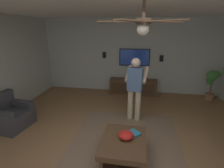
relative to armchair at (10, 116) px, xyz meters
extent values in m
plane|color=olive|center=(-0.75, -2.70, -0.28)|extent=(9.09, 9.09, 0.00)
cube|color=#B2B7AD|center=(3.09, -2.70, 1.07)|extent=(0.10, 6.61, 2.69)
cube|color=#7A604C|center=(-0.44, -2.85, -0.27)|extent=(3.13, 2.27, 0.01)
cube|color=#38383D|center=(-0.01, -0.04, -0.08)|extent=(0.90, 0.90, 0.40)
cube|color=#38383D|center=(0.31, -0.08, 0.00)|extent=(0.26, 0.81, 0.56)
cube|color=#513823|center=(-0.64, -2.85, 0.07)|extent=(1.00, 0.80, 0.10)
cylinder|color=#513823|center=(-0.22, -3.17, -0.13)|extent=(0.07, 0.07, 0.30)
cylinder|color=#513823|center=(-0.22, -2.53, -0.13)|extent=(0.07, 0.07, 0.30)
cylinder|color=#513823|center=(-1.06, -2.53, -0.13)|extent=(0.07, 0.07, 0.30)
cube|color=#452F1E|center=(-0.64, -2.85, -0.18)|extent=(0.88, 0.68, 0.03)
cube|color=#513823|center=(2.76, -2.86, 0.00)|extent=(0.44, 1.70, 0.55)
cube|color=#412C1C|center=(2.53, -2.86, 0.00)|extent=(0.01, 1.56, 0.39)
cube|color=black|center=(3.00, -2.86, 1.04)|extent=(0.05, 1.10, 0.62)
cube|color=blue|center=(2.97, -2.86, 1.04)|extent=(0.01, 1.04, 0.56)
cylinder|color=#C6B793|center=(0.82, -3.07, 0.13)|extent=(0.14, 0.14, 0.82)
cylinder|color=#C6B793|center=(0.86, -2.88, 0.13)|extent=(0.14, 0.14, 0.82)
cube|color=slate|center=(0.84, -2.97, 0.83)|extent=(0.28, 0.40, 0.58)
sphere|color=beige|center=(0.84, -2.97, 1.25)|extent=(0.22, 0.22, 0.22)
cylinder|color=beige|center=(0.98, -3.22, 0.92)|extent=(0.49, 0.18, 0.37)
cylinder|color=beige|center=(1.06, -2.79, 0.92)|extent=(0.49, 0.18, 0.37)
cube|color=white|center=(1.21, -3.05, 0.82)|extent=(0.05, 0.06, 0.16)
cylinder|color=#9E6B4C|center=(2.59, -5.45, -0.17)|extent=(0.27, 0.27, 0.23)
cylinder|color=brown|center=(2.59, -5.45, 0.13)|extent=(0.04, 0.04, 0.37)
sphere|color=#3D7F38|center=(2.68, -5.43, 0.34)|extent=(0.21, 0.21, 0.21)
sphere|color=#3D7F38|center=(2.54, -5.41, 0.58)|extent=(0.33, 0.33, 0.33)
sphere|color=#3D7F38|center=(2.62, -5.47, 0.59)|extent=(0.29, 0.29, 0.29)
sphere|color=#3D7F38|center=(2.60, -5.59, 0.62)|extent=(0.21, 0.21, 0.21)
ellipsoid|color=red|center=(-0.58, -2.89, 0.18)|extent=(0.27, 0.27, 0.12)
cube|color=white|center=(-0.39, -2.99, 0.13)|extent=(0.14, 0.13, 0.02)
cube|color=teal|center=(-0.42, -3.04, 0.14)|extent=(0.27, 0.27, 0.04)
sphere|color=gold|center=(2.79, -3.05, 0.38)|extent=(0.22, 0.22, 0.22)
cube|color=black|center=(3.01, -3.82, 1.03)|extent=(0.06, 0.12, 0.22)
cube|color=black|center=(3.01, -1.74, 1.10)|extent=(0.06, 0.12, 0.22)
cylinder|color=#4C3828|center=(-0.82, -3.09, 2.25)|extent=(0.04, 0.04, 0.28)
cylinder|color=#4C3828|center=(-0.82, -3.09, 2.11)|extent=(0.20, 0.20, 0.08)
sphere|color=silver|center=(-0.82, -3.09, 2.01)|extent=(0.16, 0.16, 0.16)
cube|color=brown|center=(-0.50, -3.07, 2.11)|extent=(0.56, 0.15, 0.02)
cube|color=brown|center=(-0.86, -2.77, 2.11)|extent=(0.20, 0.57, 0.02)
cube|color=brown|center=(-1.10, -2.95, 2.11)|extent=(0.56, 0.35, 0.02)
cube|color=brown|center=(-1.03, -3.33, 2.11)|extent=(0.46, 0.50, 0.02)
cube|color=brown|center=(-0.65, -3.36, 2.11)|extent=(0.39, 0.54, 0.02)
camera|label=1|loc=(-3.23, -3.07, 2.01)|focal=27.23mm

